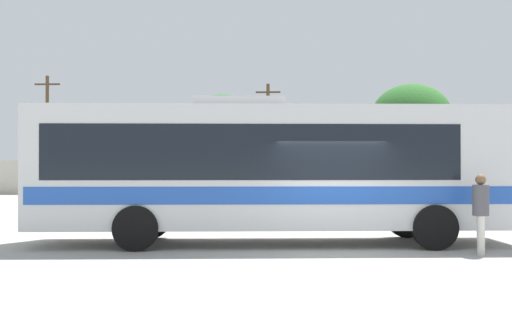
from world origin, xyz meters
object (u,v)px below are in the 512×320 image
roadside_tree_left (113,137)px  roadside_tree_midright (411,118)px  coach_bus_silver_blue (269,166)px  roadside_tree_midleft (222,127)px  attendant_by_bus_door (481,209)px  utility_pole_near (47,132)px  parked_car_second_white (226,184)px  utility_pole_far (268,135)px  parked_car_leftmost_grey (122,184)px

roadside_tree_left → roadside_tree_midright: (22.29, -2.33, 1.27)m
coach_bus_silver_blue → roadside_tree_midleft: bearing=93.8°
attendant_by_bus_door → utility_pole_near: utility_pole_near is taller
utility_pole_near → roadside_tree_left: size_ratio=1.37×
attendant_by_bus_door → roadside_tree_left: 37.14m
attendant_by_bus_door → roadside_tree_midright: bearing=76.7°
parked_car_second_white → utility_pole_far: (2.90, 6.45, 3.31)m
roadside_tree_left → attendant_by_bus_door: bearing=-66.4°
coach_bus_silver_blue → attendant_by_bus_door: bearing=-23.8°
coach_bus_silver_blue → roadside_tree_left: roadside_tree_left is taller
parked_car_second_white → utility_pole_near: size_ratio=0.56×
utility_pole_far → utility_pole_near: bearing=-177.8°
attendant_by_bus_door → parked_car_leftmost_grey: (-12.28, 24.19, -0.19)m
parked_car_second_white → roadside_tree_midleft: size_ratio=0.65×
coach_bus_silver_blue → parked_car_second_white: size_ratio=2.55×
utility_pole_far → roadside_tree_midright: 10.64m
roadside_tree_midleft → roadside_tree_midright: bearing=-0.4°
parked_car_leftmost_grey → roadside_tree_left: 10.58m
coach_bus_silver_blue → roadside_tree_midleft: roadside_tree_midleft is taller
roadside_tree_midleft → roadside_tree_midright: roadside_tree_midright is taller
parked_car_leftmost_grey → parked_car_second_white: size_ratio=0.91×
coach_bus_silver_blue → parked_car_leftmost_grey: 23.54m
utility_pole_near → utility_pole_far: size_ratio=1.06×
coach_bus_silver_blue → utility_pole_near: size_ratio=1.42×
utility_pole_near → roadside_tree_midright: size_ratio=1.05×
attendant_by_bus_door → roadside_tree_midleft: roadside_tree_midleft is taller
attendant_by_bus_door → utility_pole_far: bearing=95.7°
parked_car_leftmost_grey → utility_pole_far: 12.08m
parked_car_leftmost_grey → parked_car_second_white: 6.32m
utility_pole_near → attendant_by_bus_door: bearing=-58.5°
utility_pole_far → attendant_by_bus_door: bearing=-84.3°
parked_car_second_white → roadside_tree_midright: 15.73m
attendant_by_bus_door → roadside_tree_left: size_ratio=0.29×
utility_pole_far → parked_car_leftmost_grey: bearing=-142.2°
attendant_by_bus_door → coach_bus_silver_blue: bearing=156.2°
roadside_tree_midleft → utility_pole_near: bearing=-175.5°
coach_bus_silver_blue → parked_car_leftmost_grey: size_ratio=2.81×
parked_car_leftmost_grey → utility_pole_far: bearing=37.8°
parked_car_second_white → roadside_tree_left: 13.08m
parked_car_second_white → roadside_tree_midleft: bearing=94.1°
utility_pole_far → roadside_tree_midleft: size_ratio=1.10×
roadside_tree_left → roadside_tree_midleft: roadside_tree_midleft is taller
coach_bus_silver_blue → parked_car_second_white: 22.93m
roadside_tree_midright → parked_car_second_white: bearing=-153.5°
parked_car_second_white → roadside_tree_midright: roadside_tree_midright is taller
roadside_tree_left → utility_pole_far: bearing=-12.5°
utility_pole_far → roadside_tree_left: 12.02m
roadside_tree_midleft → roadside_tree_midright: 13.96m
roadside_tree_midright → parked_car_leftmost_grey: bearing=-159.5°
parked_car_leftmost_grey → utility_pole_near: 9.87m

